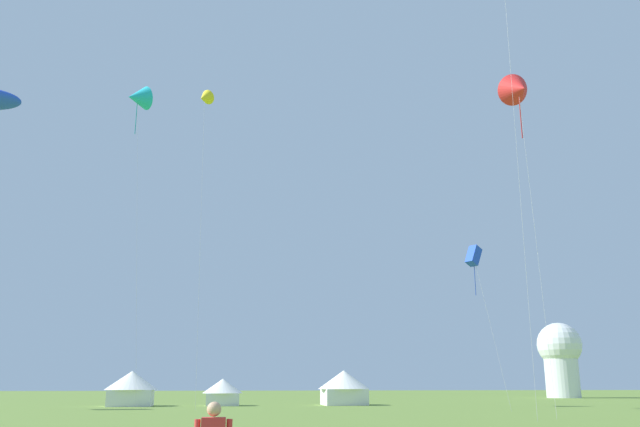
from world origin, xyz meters
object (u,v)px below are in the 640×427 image
at_px(kite_yellow_delta, 205,98).
at_px(festival_tent_left, 223,391).
at_px(kite_blue_box, 474,256).
at_px(observatory_dome, 560,356).
at_px(kite_red_delta, 518,89).
at_px(festival_tent_center, 132,387).
at_px(kite_cyan_delta, 138,98).
at_px(festival_tent_right, 344,386).

distance_m(kite_yellow_delta, festival_tent_left, 27.28).
xyz_separation_m(kite_blue_box, observatory_dome, (30.13, 42.08, -5.99)).
relative_size(kite_red_delta, festival_tent_left, 6.11).
bearing_deg(festival_tent_left, kite_red_delta, -53.32).
height_order(kite_red_delta, festival_tent_left, kite_red_delta).
distance_m(kite_yellow_delta, festival_tent_center, 27.35).
bearing_deg(kite_cyan_delta, festival_tent_right, 5.29).
bearing_deg(festival_tent_center, festival_tent_left, 0.00).
bearing_deg(festival_tent_right, kite_cyan_delta, -174.71).
bearing_deg(observatory_dome, festival_tent_left, -151.21).
height_order(kite_cyan_delta, kite_blue_box, kite_cyan_delta).
distance_m(festival_tent_center, festival_tent_right, 19.96).
height_order(kite_red_delta, festival_tent_right, kite_red_delta).
xyz_separation_m(kite_cyan_delta, kite_blue_box, (28.98, -12.86, -17.63)).
xyz_separation_m(kite_red_delta, festival_tent_left, (-19.01, 25.52, -20.31)).
bearing_deg(observatory_dome, festival_tent_center, -154.80).
bearing_deg(kite_cyan_delta, festival_tent_center, 59.25).
xyz_separation_m(festival_tent_left, observatory_dome, (49.62, 27.27, 4.65)).
xyz_separation_m(kite_blue_box, festival_tent_left, (-19.49, 14.82, -10.64)).
relative_size(kite_cyan_delta, kite_blue_box, 2.40).
bearing_deg(kite_blue_box, observatory_dome, 54.40).
height_order(kite_blue_box, observatory_dome, kite_blue_box).
height_order(kite_yellow_delta, festival_tent_right, kite_yellow_delta).
bearing_deg(kite_yellow_delta, festival_tent_left, 71.37).
bearing_deg(kite_cyan_delta, observatory_dome, 26.31).
height_order(kite_cyan_delta, festival_tent_right, kite_cyan_delta).
bearing_deg(festival_tent_center, kite_blue_box, -28.04).
relative_size(kite_yellow_delta, kite_cyan_delta, 0.91).
height_order(festival_tent_right, observatory_dome, observatory_dome).
xyz_separation_m(festival_tent_center, festival_tent_left, (8.33, 0.00, -0.39)).
relative_size(kite_yellow_delta, observatory_dome, 2.61).
bearing_deg(observatory_dome, kite_yellow_delta, -145.92).
xyz_separation_m(festival_tent_right, observatory_dome, (38.00, 27.27, 4.21)).
height_order(kite_red_delta, observatory_dome, kite_red_delta).
bearing_deg(festival_tent_center, kite_red_delta, -43.03).
xyz_separation_m(kite_cyan_delta, festival_tent_right, (21.12, 1.95, -27.83)).
xyz_separation_m(festival_tent_left, festival_tent_right, (11.62, 0.00, 0.44)).
bearing_deg(festival_tent_left, festival_tent_right, 0.00).
relative_size(kite_red_delta, kite_blue_box, 1.79).
height_order(festival_tent_center, festival_tent_left, festival_tent_center).
distance_m(kite_yellow_delta, observatory_dome, 66.70).
bearing_deg(festival_tent_center, festival_tent_right, 0.00).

